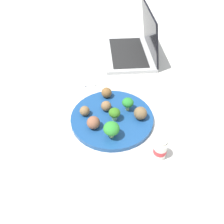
% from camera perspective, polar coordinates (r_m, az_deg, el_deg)
% --- Properties ---
extents(ground_plane, '(4.00, 4.00, 0.00)m').
position_cam_1_polar(ground_plane, '(0.80, -0.00, -1.87)').
color(ground_plane, beige).
extents(plate, '(0.28, 0.28, 0.02)m').
position_cam_1_polar(plate, '(0.80, -0.00, -1.46)').
color(plate, navy).
rests_on(plate, ground_plane).
extents(broccoli_floret_back_right, '(0.05, 0.05, 0.06)m').
position_cam_1_polar(broccoli_floret_back_right, '(0.70, -0.14, -4.12)').
color(broccoli_floret_back_right, '#9FC876').
rests_on(broccoli_floret_back_right, plate).
extents(broccoli_floret_front_left, '(0.04, 0.04, 0.04)m').
position_cam_1_polar(broccoli_floret_front_left, '(0.76, 0.38, -0.39)').
color(broccoli_floret_front_left, '#90C17F').
rests_on(broccoli_floret_front_left, plate).
extents(broccoli_floret_back_left, '(0.04, 0.04, 0.05)m').
position_cam_1_polar(broccoli_floret_back_left, '(0.79, 4.03, 2.11)').
color(broccoli_floret_back_left, '#A8C273').
rests_on(broccoli_floret_back_left, plate).
extents(meatball_far_rim, '(0.03, 0.03, 0.03)m').
position_cam_1_polar(meatball_far_rim, '(0.79, -6.68, 0.28)').
color(meatball_far_rim, brown).
rests_on(meatball_far_rim, plate).
extents(meatball_mid_left, '(0.04, 0.04, 0.04)m').
position_cam_1_polar(meatball_mid_left, '(0.77, 6.95, -0.29)').
color(meatball_mid_left, brown).
rests_on(meatball_mid_left, plate).
extents(meatball_back_right, '(0.04, 0.04, 0.04)m').
position_cam_1_polar(meatball_back_right, '(0.85, -1.34, 4.76)').
color(meatball_back_right, brown).
rests_on(meatball_back_right, plate).
extents(meatball_back_left, '(0.04, 0.04, 0.04)m').
position_cam_1_polar(meatball_back_left, '(0.80, -1.51, 1.45)').
color(meatball_back_left, brown).
rests_on(meatball_back_left, plate).
extents(meatball_front_left, '(0.04, 0.04, 0.04)m').
position_cam_1_polar(meatball_front_left, '(0.74, -4.57, -2.60)').
color(meatball_front_left, brown).
rests_on(meatball_front_left, plate).
extents(napkin, '(0.18, 0.13, 0.01)m').
position_cam_1_polar(napkin, '(0.99, -7.05, 8.11)').
color(napkin, white).
rests_on(napkin, ground_plane).
extents(fork, '(0.12, 0.02, 0.01)m').
position_cam_1_polar(fork, '(0.99, -8.24, 8.27)').
color(fork, silver).
rests_on(fork, napkin).
extents(knife, '(0.15, 0.02, 0.01)m').
position_cam_1_polar(knife, '(1.00, -6.31, 8.84)').
color(knife, white).
rests_on(knife, napkin).
extents(yogurt_bottle, '(0.04, 0.04, 0.07)m').
position_cam_1_polar(yogurt_bottle, '(0.69, 11.70, -8.90)').
color(yogurt_bottle, white).
rests_on(yogurt_bottle, ground_plane).
extents(laptop, '(0.39, 0.35, 0.21)m').
position_cam_1_polar(laptop, '(1.13, 5.39, 15.44)').
color(laptop, '#B5B5B5').
rests_on(laptop, ground_plane).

